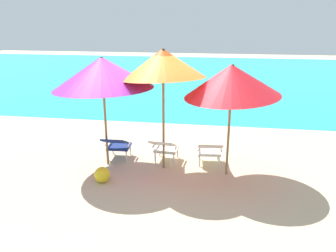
{
  "coord_description": "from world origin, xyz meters",
  "views": [
    {
      "loc": [
        1.16,
        -7.01,
        3.26
      ],
      "look_at": [
        0.0,
        0.54,
        0.75
      ],
      "focal_mm": 36.01,
      "sensor_mm": 36.0,
      "label": 1
    }
  ],
  "objects_px": {
    "beach_umbrella_center": "(163,64)",
    "beach_umbrella_right": "(232,81)",
    "beach_ball": "(102,175)",
    "lounge_chair_left": "(117,144)",
    "lounge_chair_right": "(210,150)",
    "beach_umbrella_left": "(103,73)",
    "lounge_chair_center": "(165,147)"
  },
  "relations": [
    {
      "from": "beach_umbrella_left",
      "to": "beach_umbrella_center",
      "type": "relative_size",
      "value": 1.13
    },
    {
      "from": "lounge_chair_left",
      "to": "beach_umbrella_center",
      "type": "xyz_separation_m",
      "value": [
        1.14,
        -0.24,
        1.92
      ]
    },
    {
      "from": "beach_umbrella_left",
      "to": "beach_umbrella_right",
      "type": "bearing_deg",
      "value": -2.63
    },
    {
      "from": "lounge_chair_left",
      "to": "beach_umbrella_left",
      "type": "height_order",
      "value": "beach_umbrella_left"
    },
    {
      "from": "lounge_chair_center",
      "to": "lounge_chair_right",
      "type": "xyz_separation_m",
      "value": [
        1.02,
        -0.01,
        0.0
      ]
    },
    {
      "from": "beach_umbrella_left",
      "to": "beach_umbrella_center",
      "type": "distance_m",
      "value": 1.32
    },
    {
      "from": "lounge_chair_right",
      "to": "beach_umbrella_right",
      "type": "height_order",
      "value": "beach_umbrella_right"
    },
    {
      "from": "lounge_chair_right",
      "to": "beach_ball",
      "type": "xyz_separation_m",
      "value": [
        -2.14,
        -1.11,
        -0.24
      ]
    },
    {
      "from": "lounge_chair_center",
      "to": "lounge_chair_left",
      "type": "bearing_deg",
      "value": -179.41
    },
    {
      "from": "lounge_chair_center",
      "to": "beach_umbrella_left",
      "type": "height_order",
      "value": "beach_umbrella_left"
    },
    {
      "from": "lounge_chair_left",
      "to": "beach_umbrella_center",
      "type": "height_order",
      "value": "beach_umbrella_center"
    },
    {
      "from": "lounge_chair_center",
      "to": "lounge_chair_right",
      "type": "height_order",
      "value": "same"
    },
    {
      "from": "beach_umbrella_center",
      "to": "beach_umbrella_right",
      "type": "bearing_deg",
      "value": -4.96
    },
    {
      "from": "beach_umbrella_left",
      "to": "beach_ball",
      "type": "distance_m",
      "value": 2.14
    },
    {
      "from": "beach_ball",
      "to": "lounge_chair_left",
      "type": "bearing_deg",
      "value": 90.45
    },
    {
      "from": "lounge_chair_center",
      "to": "beach_umbrella_right",
      "type": "height_order",
      "value": "beach_umbrella_right"
    },
    {
      "from": "beach_umbrella_left",
      "to": "beach_ball",
      "type": "xyz_separation_m",
      "value": [
        0.17,
        -0.87,
        -1.95
      ]
    },
    {
      "from": "lounge_chair_center",
      "to": "lounge_chair_right",
      "type": "relative_size",
      "value": 1.0
    },
    {
      "from": "lounge_chair_left",
      "to": "beach_umbrella_left",
      "type": "relative_size",
      "value": 0.29
    },
    {
      "from": "lounge_chair_right",
      "to": "beach_umbrella_left",
      "type": "height_order",
      "value": "beach_umbrella_left"
    },
    {
      "from": "lounge_chair_right",
      "to": "beach_umbrella_right",
      "type": "relative_size",
      "value": 0.37
    },
    {
      "from": "lounge_chair_center",
      "to": "beach_umbrella_right",
      "type": "bearing_deg",
      "value": -14.83
    },
    {
      "from": "lounge_chair_center",
      "to": "beach_ball",
      "type": "height_order",
      "value": "lounge_chair_center"
    },
    {
      "from": "beach_umbrella_left",
      "to": "lounge_chair_left",
      "type": "bearing_deg",
      "value": 55.37
    },
    {
      "from": "beach_ball",
      "to": "beach_umbrella_center",
      "type": "bearing_deg",
      "value": 37.4
    },
    {
      "from": "lounge_chair_center",
      "to": "beach_umbrella_left",
      "type": "xyz_separation_m",
      "value": [
        -1.29,
        -0.25,
        1.7
      ]
    },
    {
      "from": "lounge_chair_left",
      "to": "beach_umbrella_left",
      "type": "bearing_deg",
      "value": -124.63
    },
    {
      "from": "lounge_chair_right",
      "to": "lounge_chair_left",
      "type": "bearing_deg",
      "value": -180.0
    },
    {
      "from": "lounge_chair_center",
      "to": "beach_umbrella_center",
      "type": "distance_m",
      "value": 1.94
    },
    {
      "from": "beach_umbrella_center",
      "to": "beach_ball",
      "type": "bearing_deg",
      "value": -142.6
    },
    {
      "from": "beach_umbrella_right",
      "to": "beach_umbrella_left",
      "type": "bearing_deg",
      "value": 177.37
    },
    {
      "from": "beach_umbrella_left",
      "to": "beach_umbrella_center",
      "type": "xyz_separation_m",
      "value": [
        1.31,
        -0.0,
        0.21
      ]
    }
  ]
}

